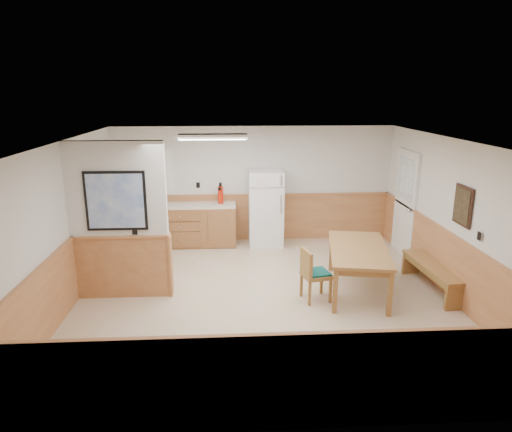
{
  "coord_description": "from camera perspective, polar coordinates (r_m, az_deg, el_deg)",
  "views": [
    {
      "loc": [
        -0.53,
        -6.73,
        3.21
      ],
      "look_at": [
        -0.1,
        0.4,
        1.25
      ],
      "focal_mm": 32.0,
      "sensor_mm": 36.0,
      "label": 1
    }
  ],
  "objects": [
    {
      "name": "ground",
      "position": [
        7.47,
        0.97,
        -10.08
      ],
      "size": [
        6.0,
        6.0,
        0.0
      ],
      "primitive_type": "plane",
      "color": "#CAAD91",
      "rests_on": "ground"
    },
    {
      "name": "ceiling",
      "position": [
        6.79,
        1.07,
        9.35
      ],
      "size": [
        6.0,
        6.0,
        0.02
      ],
      "primitive_type": "cube",
      "color": "silver",
      "rests_on": "back_wall"
    },
    {
      "name": "back_wall",
      "position": [
        9.94,
        -0.32,
        3.98
      ],
      "size": [
        6.0,
        0.02,
        2.5
      ],
      "primitive_type": "cube",
      "color": "silver",
      "rests_on": "ground"
    },
    {
      "name": "right_wall",
      "position": [
        7.85,
        23.43,
        -0.4
      ],
      "size": [
        0.02,
        6.0,
        2.5
      ],
      "primitive_type": "cube",
      "color": "silver",
      "rests_on": "ground"
    },
    {
      "name": "left_wall",
      "position": [
        7.43,
        -22.72,
        -1.15
      ],
      "size": [
        0.02,
        6.0,
        2.5
      ],
      "primitive_type": "cube",
      "color": "silver",
      "rests_on": "ground"
    },
    {
      "name": "wainscot_back",
      "position": [
        10.09,
        -0.3,
        -0.22
      ],
      "size": [
        6.0,
        0.04,
        1.0
      ],
      "primitive_type": "cube",
      "color": "tan",
      "rests_on": "ground"
    },
    {
      "name": "wainscot_right",
      "position": [
        8.06,
        22.74,
        -5.54
      ],
      "size": [
        0.04,
        6.0,
        1.0
      ],
      "primitive_type": "cube",
      "color": "tan",
      "rests_on": "ground"
    },
    {
      "name": "wainscot_left",
      "position": [
        7.66,
        -22.0,
        -6.55
      ],
      "size": [
        0.04,
        6.0,
        1.0
      ],
      "primitive_type": "cube",
      "color": "tan",
      "rests_on": "ground"
    },
    {
      "name": "partition_wall",
      "position": [
        7.4,
        -16.75,
        -0.8
      ],
      "size": [
        1.5,
        0.2,
        2.5
      ],
      "color": "silver",
      "rests_on": "ground"
    },
    {
      "name": "kitchen_counter",
      "position": [
        9.83,
        -7.26,
        -1.02
      ],
      "size": [
        2.2,
        0.61,
        1.0
      ],
      "color": "#966335",
      "rests_on": "ground"
    },
    {
      "name": "exterior_door",
      "position": [
        9.56,
        18.12,
        1.53
      ],
      "size": [
        0.07,
        1.02,
        2.15
      ],
      "color": "white",
      "rests_on": "ground"
    },
    {
      "name": "kitchen_window",
      "position": [
        9.97,
        -12.51,
        5.41
      ],
      "size": [
        0.8,
        0.04,
        1.0
      ],
      "color": "white",
      "rests_on": "back_wall"
    },
    {
      "name": "wall_painting",
      "position": [
        7.5,
        24.44,
        1.18
      ],
      "size": [
        0.04,
        0.5,
        0.6
      ],
      "color": "black",
      "rests_on": "right_wall"
    },
    {
      "name": "fluorescent_fixture",
      "position": [
        8.07,
        -5.43,
        9.86
      ],
      "size": [
        1.2,
        0.3,
        0.09
      ],
      "color": "white",
      "rests_on": "ceiling"
    },
    {
      "name": "refrigerator",
      "position": [
        9.69,
        1.21,
        1.01
      ],
      "size": [
        0.71,
        0.72,
        1.62
      ],
      "rotation": [
        0.0,
        0.0,
        0.0
      ],
      "color": "white",
      "rests_on": "ground"
    },
    {
      "name": "dining_table",
      "position": [
        7.64,
        12.69,
        -4.55
      ],
      "size": [
        1.23,
        1.96,
        0.75
      ],
      "rotation": [
        0.0,
        0.0,
        -0.18
      ],
      "color": "#9F653A",
      "rests_on": "ground"
    },
    {
      "name": "dining_bench",
      "position": [
        8.12,
        21.16,
        -6.4
      ],
      "size": [
        0.45,
        1.58,
        0.45
      ],
      "rotation": [
        0.0,
        0.0,
        0.07
      ],
      "color": "#9F653A",
      "rests_on": "ground"
    },
    {
      "name": "dining_chair",
      "position": [
        7.22,
        6.94,
        -6.83
      ],
      "size": [
        0.63,
        0.49,
        0.85
      ],
      "rotation": [
        0.0,
        0.0,
        0.22
      ],
      "color": "#9F653A",
      "rests_on": "ground"
    },
    {
      "name": "fire_extinguisher",
      "position": [
        9.68,
        -4.45,
        2.71
      ],
      "size": [
        0.14,
        0.14,
        0.45
      ],
      "rotation": [
        0.0,
        0.0,
        0.32
      ],
      "color": "red",
      "rests_on": "kitchen_counter"
    },
    {
      "name": "soap_bottle",
      "position": [
        9.8,
        -12.64,
        2.06
      ],
      "size": [
        0.08,
        0.08,
        0.24
      ],
      "primitive_type": "cylinder",
      "rotation": [
        0.0,
        0.0,
        -0.04
      ],
      "color": "#18853B",
      "rests_on": "kitchen_counter"
    }
  ]
}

